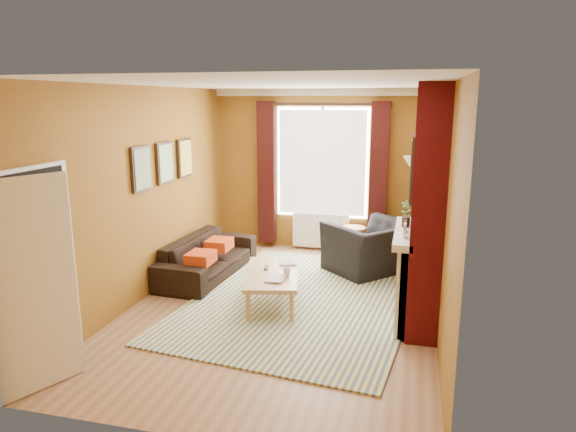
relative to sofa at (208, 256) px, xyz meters
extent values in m
plane|color=brown|center=(1.42, -0.91, -0.30)|extent=(5.50, 5.50, 0.00)
cube|color=brown|center=(1.42, 1.84, 1.10)|extent=(3.80, 0.02, 2.80)
cube|color=brown|center=(1.42, -3.66, 1.10)|extent=(3.80, 0.02, 2.80)
cube|color=brown|center=(3.32, -0.91, 1.10)|extent=(0.02, 5.50, 2.80)
cube|color=brown|center=(-0.48, -0.91, 1.10)|extent=(0.02, 5.50, 2.80)
cube|color=white|center=(1.42, -0.91, 2.50)|extent=(3.80, 5.50, 0.01)
cube|color=#4D0B0F|center=(3.14, -0.91, 1.10)|extent=(0.35, 1.40, 2.80)
cube|color=white|center=(2.95, -0.91, 0.25)|extent=(0.12, 1.30, 1.10)
cube|color=white|center=(2.90, -0.91, 0.78)|extent=(0.22, 1.40, 0.08)
cube|color=white|center=(2.93, -1.49, 0.22)|extent=(0.16, 0.14, 1.04)
cube|color=white|center=(2.93, -0.33, 0.22)|extent=(0.16, 0.14, 1.04)
cube|color=black|center=(2.98, -0.91, 0.15)|extent=(0.06, 0.80, 0.90)
cube|color=black|center=(2.96, -0.91, -0.27)|extent=(0.20, 1.00, 0.06)
cube|color=white|center=(2.91, -1.26, 0.90)|extent=(0.03, 0.12, 0.16)
cube|color=black|center=(2.91, -1.01, 0.89)|extent=(0.03, 0.10, 0.14)
cylinder|color=black|center=(2.91, -0.76, 0.88)|extent=(0.10, 0.10, 0.12)
cube|color=black|center=(2.96, -0.91, 1.55)|extent=(0.03, 0.60, 0.75)
cube|color=#B57D3D|center=(2.93, -0.91, 1.55)|extent=(0.01, 0.52, 0.66)
cube|color=white|center=(1.42, 1.80, 2.44)|extent=(3.80, 0.08, 0.12)
cube|color=white|center=(1.42, 1.81, 1.25)|extent=(1.60, 0.04, 1.90)
cube|color=white|center=(1.42, 1.77, 1.25)|extent=(1.50, 0.02, 1.80)
cube|color=white|center=(1.42, 1.79, 1.25)|extent=(0.06, 0.04, 1.90)
cube|color=black|center=(0.44, 1.72, 1.05)|extent=(0.30, 0.16, 2.50)
cube|color=black|center=(2.40, 1.72, 1.05)|extent=(0.30, 0.16, 2.50)
cylinder|color=black|center=(1.42, 1.72, 2.25)|extent=(2.30, 0.05, 0.05)
cube|color=white|center=(1.42, 1.74, 0.05)|extent=(1.00, 0.10, 0.60)
cube|color=white|center=(0.97, 1.68, 0.05)|extent=(0.04, 0.03, 0.56)
cube|color=white|center=(1.08, 1.68, 0.05)|extent=(0.04, 0.03, 0.56)
cube|color=white|center=(1.19, 1.68, 0.05)|extent=(0.04, 0.03, 0.56)
cube|color=white|center=(1.30, 1.68, 0.05)|extent=(0.04, 0.03, 0.56)
cube|color=white|center=(1.41, 1.68, 0.05)|extent=(0.04, 0.03, 0.56)
cube|color=white|center=(1.52, 1.68, 0.05)|extent=(0.04, 0.03, 0.56)
cube|color=white|center=(1.63, 1.68, 0.05)|extent=(0.04, 0.03, 0.56)
cube|color=white|center=(1.74, 1.68, 0.05)|extent=(0.04, 0.03, 0.56)
cube|color=white|center=(1.85, 1.68, 0.05)|extent=(0.04, 0.03, 0.56)
cube|color=black|center=(-0.45, -1.01, 1.45)|extent=(0.04, 0.44, 0.58)
cube|color=#D0E135|center=(-0.43, -1.01, 1.45)|extent=(0.01, 0.38, 0.52)
cube|color=black|center=(-0.45, -0.36, 1.45)|extent=(0.04, 0.44, 0.58)
cube|color=green|center=(-0.43, -0.36, 1.45)|extent=(0.01, 0.38, 0.52)
cube|color=black|center=(-0.45, 0.29, 1.45)|extent=(0.04, 0.44, 0.58)
cube|color=orange|center=(-0.43, 0.29, 1.45)|extent=(0.01, 0.38, 0.52)
cube|color=white|center=(-0.46, -2.96, 0.70)|extent=(0.05, 0.94, 2.06)
cube|color=black|center=(-0.44, -2.96, 0.70)|extent=(0.02, 0.80, 1.98)
cube|color=white|center=(-0.26, -3.32, 0.70)|extent=(0.37, 0.74, 1.98)
imported|color=#467A36|center=(2.91, -0.46, 0.96)|extent=(0.14, 0.10, 0.27)
cube|color=#B1320E|center=(0.15, -0.60, 0.17)|extent=(0.34, 0.40, 0.16)
cube|color=#B1320E|center=(0.15, 0.10, 0.17)|extent=(0.34, 0.40, 0.16)
cube|color=#384F9A|center=(1.63, -0.65, -0.29)|extent=(3.22, 4.16, 0.02)
imported|color=black|center=(0.00, 0.00, 0.00)|extent=(0.93, 2.07, 0.59)
imported|color=black|center=(2.38, 0.75, 0.10)|extent=(1.59, 1.60, 0.78)
cube|color=tan|center=(1.25, -0.85, 0.11)|extent=(0.94, 1.42, 0.05)
cylinder|color=tan|center=(1.13, -1.48, -0.11)|extent=(0.07, 0.07, 0.38)
cylinder|color=tan|center=(1.64, -1.36, -0.11)|extent=(0.07, 0.07, 0.38)
cylinder|color=tan|center=(0.86, -0.34, -0.11)|extent=(0.07, 0.07, 0.38)
cylinder|color=tan|center=(1.36, -0.22, -0.11)|extent=(0.07, 0.07, 0.38)
cylinder|color=#9A7042|center=(2.03, 1.47, -0.04)|extent=(0.50, 0.50, 0.52)
cylinder|color=black|center=(2.92, 1.49, -0.28)|extent=(0.27, 0.27, 0.03)
cylinder|color=black|center=(2.92, 1.49, 0.54)|extent=(0.03, 0.03, 1.60)
cone|color=beige|center=(2.92, 1.49, 1.35)|extent=(0.27, 0.27, 0.19)
imported|color=#999999|center=(1.27, -1.13, 0.15)|extent=(0.22, 0.30, 0.03)
imported|color=#999999|center=(1.24, -0.45, 0.15)|extent=(0.31, 0.37, 0.02)
imported|color=#999999|center=(1.47, -0.94, 0.19)|extent=(0.11, 0.11, 0.10)
cube|color=#262628|center=(1.14, -0.74, 0.15)|extent=(0.08, 0.16, 0.02)
camera|label=1|loc=(2.98, -6.94, 2.33)|focal=32.00mm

